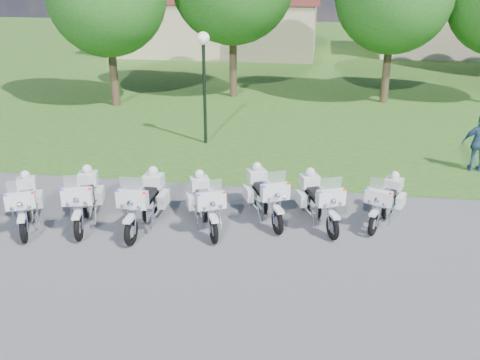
# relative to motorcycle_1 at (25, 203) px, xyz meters

# --- Properties ---
(ground) EXTENTS (100.00, 100.00, 0.00)m
(ground) POSITION_rel_motorcycle_1_xyz_m (5.48, 0.26, -0.62)
(ground) COLOR #545459
(ground) RESTS_ON ground
(grass_lawn) EXTENTS (100.00, 48.00, 0.01)m
(grass_lawn) POSITION_rel_motorcycle_1_xyz_m (5.48, 27.26, -0.61)
(grass_lawn) COLOR #285B1C
(grass_lawn) RESTS_ON ground
(motorcycle_1) EXTENTS (1.28, 2.06, 1.48)m
(motorcycle_1) POSITION_rel_motorcycle_1_xyz_m (0.00, 0.00, 0.00)
(motorcycle_1) COLOR black
(motorcycle_1) RESTS_ON ground
(motorcycle_2) EXTENTS (1.12, 2.29, 1.56)m
(motorcycle_2) POSITION_rel_motorcycle_1_xyz_m (1.37, 0.40, 0.04)
(motorcycle_2) COLOR black
(motorcycle_2) RESTS_ON ground
(motorcycle_3) EXTENTS (0.80, 2.38, 1.60)m
(motorcycle_3) POSITION_rel_motorcycle_1_xyz_m (2.93, 0.42, 0.05)
(motorcycle_3) COLOR black
(motorcycle_3) RESTS_ON ground
(motorcycle_4) EXTENTS (1.29, 2.10, 1.51)m
(motorcycle_4) POSITION_rel_motorcycle_1_xyz_m (4.41, 0.66, 0.01)
(motorcycle_4) COLOR black
(motorcycle_4) RESTS_ON ground
(motorcycle_5) EXTENTS (1.34, 2.13, 1.54)m
(motorcycle_5) POSITION_rel_motorcycle_1_xyz_m (5.82, 1.35, 0.02)
(motorcycle_5) COLOR black
(motorcycle_5) RESTS_ON ground
(motorcycle_6) EXTENTS (1.25, 2.10, 1.49)m
(motorcycle_6) POSITION_rel_motorcycle_1_xyz_m (7.19, 1.26, 0.01)
(motorcycle_6) COLOR black
(motorcycle_6) RESTS_ON ground
(motorcycle_7) EXTENTS (1.18, 1.97, 1.40)m
(motorcycle_7) POSITION_rel_motorcycle_1_xyz_m (8.85, 1.56, -0.03)
(motorcycle_7) COLOR black
(motorcycle_7) RESTS_ON ground
(lamp_post) EXTENTS (0.44, 0.44, 3.96)m
(lamp_post) POSITION_rel_motorcycle_1_xyz_m (3.03, 7.16, 2.39)
(lamp_post) COLOR black
(lamp_post) RESTS_ON ground
(building_west) EXTENTS (14.56, 8.32, 4.10)m
(building_west) POSITION_rel_motorcycle_1_xyz_m (-0.52, 28.26, 1.45)
(building_west) COLOR tan
(building_west) RESTS_ON ground
(building_east) EXTENTS (11.44, 7.28, 4.10)m
(building_east) POSITION_rel_motorcycle_1_xyz_m (16.48, 30.26, 1.45)
(building_east) COLOR tan
(building_east) RESTS_ON ground
(bystander_c) EXTENTS (1.07, 0.46, 1.81)m
(bystander_c) POSITION_rel_motorcycle_1_xyz_m (12.07, 5.67, 0.29)
(bystander_c) COLOR #355A7F
(bystander_c) RESTS_ON ground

